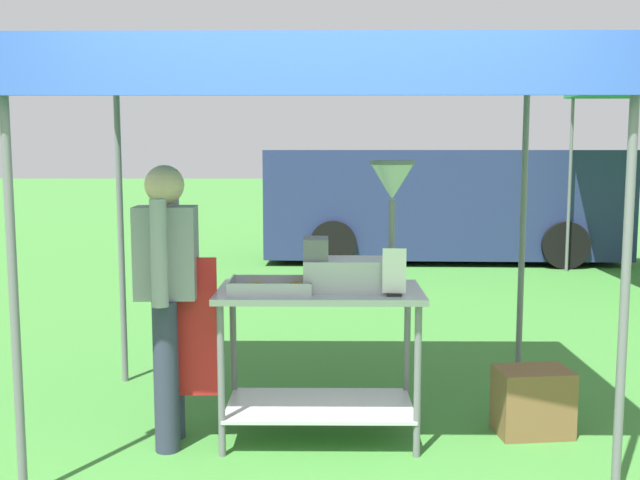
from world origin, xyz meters
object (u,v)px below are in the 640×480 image
menu_sign (394,276)px  vendor (168,290)px  stall_canopy (320,73)px  supply_crate (533,401)px  donut_fryer (361,245)px  donut_tray (270,288)px  donut_cart (320,333)px  van_navy (440,202)px

menu_sign → vendor: 1.28m
stall_canopy → supply_crate: bearing=-1.1°
menu_sign → donut_fryer: bearing=134.5°
menu_sign → donut_tray: bearing=170.3°
donut_tray → menu_sign: menu_sign is taller
donut_tray → donut_cart: bearing=16.5°
donut_fryer → van_navy: bearing=78.0°
donut_tray → donut_fryer: (0.52, 0.06, 0.24)m
van_navy → donut_tray: bearing=-105.7°
supply_crate → van_navy: size_ratio=0.09×
donut_fryer → menu_sign: 0.29m
stall_canopy → vendor: bearing=-167.3°
donut_tray → vendor: size_ratio=0.29×
donut_tray → supply_crate: donut_tray is taller
donut_cart → menu_sign: menu_sign is taller
donut_fryer → donut_tray: bearing=-173.4°
donut_fryer → supply_crate: size_ratio=1.61×
donut_cart → donut_tray: donut_tray is taller
vendor → van_navy: 7.91m
donut_tray → van_navy: (2.09, 7.44, -0.04)m
stall_canopy → menu_sign: stall_canopy is taller
vendor → supply_crate: 2.25m
donut_fryer → stall_canopy: bearing=152.7°
supply_crate → van_navy: van_navy is taller
donut_tray → stall_canopy: bearing=33.0°
menu_sign → vendor: vendor is taller
stall_canopy → donut_cart: size_ratio=2.62×
stall_canopy → van_navy: 7.58m
stall_canopy → menu_sign: bearing=-36.1°
donut_fryer → donut_cart: bearing=174.3°
donut_cart → van_navy: 7.58m
menu_sign → supply_crate: size_ratio=0.57×
supply_crate → van_navy: (0.54, 7.28, 0.68)m
menu_sign → van_navy: size_ratio=0.05×
menu_sign → supply_crate: bearing=17.7°
donut_fryer → vendor: bearing=-176.3°
donut_cart → stall_canopy: bearing=90.0°
supply_crate → van_navy: bearing=85.8°
donut_tray → menu_sign: (0.69, -0.12, 0.09)m
vendor → van_navy: bearing=70.3°
stall_canopy → donut_tray: size_ratio=6.59×
donut_fryer → supply_crate: (1.04, 0.10, -0.95)m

